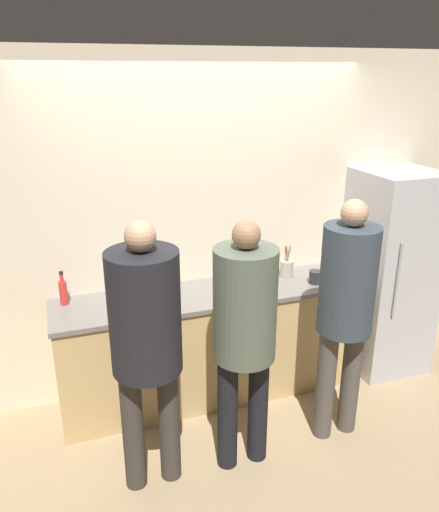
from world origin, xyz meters
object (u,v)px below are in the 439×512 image
Objects in this scene: utensil_crock at (287,268)px; cup_white at (247,291)px; refrigerator at (389,272)px; person_right at (346,301)px; fruit_bowl at (140,296)px; bottle_red at (63,292)px; person_left at (146,333)px; person_center at (245,325)px; cup_black at (315,277)px.

cup_white is at bearing -149.71° from utensil_crock.
person_right is (-0.87, -0.68, 0.17)m from refrigerator.
person_right is 1.43m from fruit_bowl.
utensil_crock is 1.71m from bottle_red.
fruit_bowl is 0.53m from bottle_red.
bottle_red is at bearing 115.10° from person_left.
person_center is 16.32× the size of cup_black.
cup_white is at bearing 130.55° from person_right.
utensil_crock is at bearing 30.29° from cup_white.
person_center is at bearing -141.93° from cup_black.
person_left reaches higher than person_center.
cup_white is (-0.60, -0.07, 0.00)m from cup_black.
refrigerator is 1.12m from person_right.
bottle_red is (-1.01, 0.91, -0.02)m from person_center.
refrigerator reaches higher than person_center.
person_right reaches higher than cup_white.
person_left is at bearing 177.94° from person_center.
person_right is 16.53× the size of cup_white.
person_left is at bearing -146.92° from utensil_crock.
refrigerator is 1.00× the size of person_left.
person_center reaches higher than bottle_red.
refrigerator is 2.09m from fruit_bowl.
refrigerator is 6.53× the size of utensil_crock.
fruit_bowl is (0.10, 0.76, -0.13)m from person_left.
bottle_red reaches higher than fruit_bowl.
person_center is 0.97× the size of person_right.
refrigerator is at bearing -1.33° from fruit_bowl.
refrigerator is 1.35m from cup_white.
cup_black is (-0.74, -0.07, 0.08)m from refrigerator.
bottle_red is (-2.60, 0.17, 0.13)m from refrigerator.
person_center is at bearing -113.09° from cup_white.
person_left is 16.80× the size of cup_black.
fruit_bowl is (-0.49, 0.78, -0.08)m from person_center.
bottle_red is (-1.74, 0.86, -0.04)m from person_right.
bottle_red is at bearing 166.28° from fruit_bowl.
cup_white is at bearing -174.36° from refrigerator.
person_left is at bearing -161.90° from refrigerator.
utensil_crock is 0.25m from cup_black.
person_right is 0.73m from cup_white.
person_right is 6.05× the size of fruit_bowl.
person_center reaches higher than cup_white.
fruit_bowl is (-2.09, 0.05, 0.07)m from refrigerator.
refrigerator is at bearing -8.23° from utensil_crock.
person_left reaches higher than fruit_bowl.
fruit_bowl is (-1.22, 0.73, -0.10)m from person_right.
person_center reaches higher than cup_black.
cup_black is 0.60m from cup_white.
cup_white is (0.26, 0.60, -0.07)m from person_center.
utensil_crock is at bearing 3.84° from fruit_bowl.
fruit_bowl is at bearing 166.45° from cup_white.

